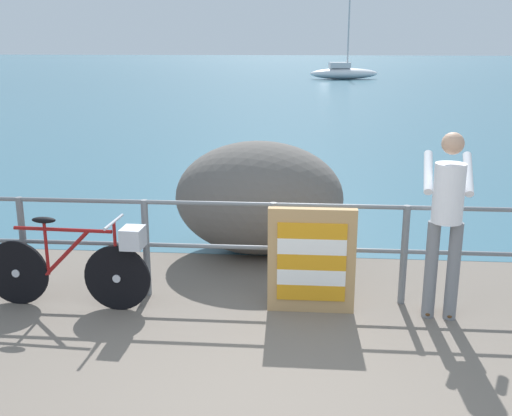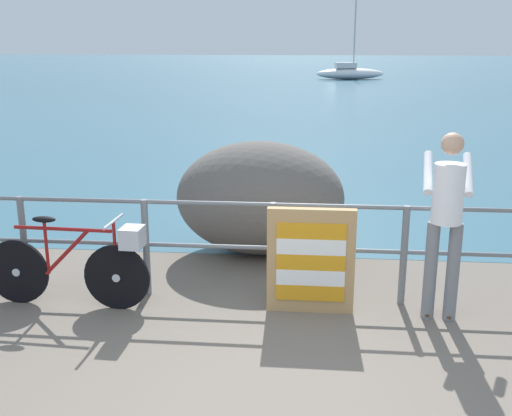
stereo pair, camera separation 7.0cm
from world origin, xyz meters
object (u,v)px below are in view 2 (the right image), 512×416
Objects in this scene: breakwater_boulder_main at (260,198)px; sailboat at (350,73)px; bicycle at (80,262)px; folded_deckchair_stack at (311,261)px; person_at_railing at (446,218)px.

sailboat is (2.86, 33.50, -0.27)m from breakwater_boulder_main.
folded_deckchair_stack reaches higher than bicycle.
breakwater_boulder_main reaches higher than folded_deckchair_stack.
person_at_railing is at bearing -101.51° from sailboat.
bicycle is at bearing -177.35° from folded_deckchair_stack.
folded_deckchair_stack is 1.81m from breakwater_boulder_main.
person_at_railing reaches higher than bicycle.
sailboat is at bearing 85.69° from bicycle.
bicycle is 3.51m from person_at_railing.
sailboat is (4.48, 35.29, -0.04)m from bicycle.
folded_deckchair_stack is at bearing -69.39° from breakwater_boulder_main.
folded_deckchair_stack is 0.21× the size of sailboat.
breakwater_boulder_main is at bearing 110.61° from folded_deckchair_stack.
sailboat reaches higher than folded_deckchair_stack.
breakwater_boulder_main is (-0.64, 1.69, 0.17)m from folded_deckchair_stack.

